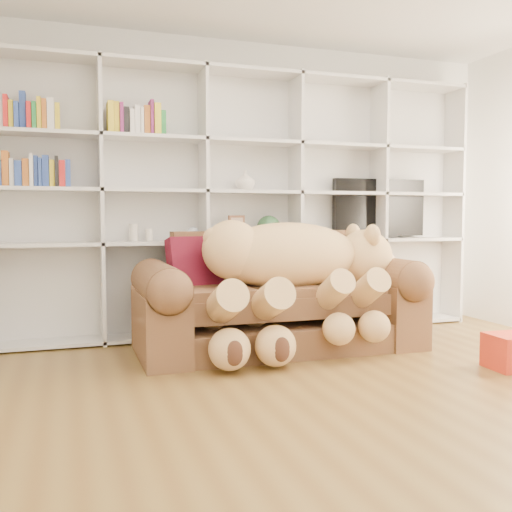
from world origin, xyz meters
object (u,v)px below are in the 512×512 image
object	(u,v)px
tv	(379,209)
gift_box	(511,352)
sofa	(278,304)
teddy_bear	(293,268)

from	to	relation	value
tv	gift_box	bearing A→B (deg)	-89.79
sofa	gift_box	size ratio (longest dim) A/B	7.35
teddy_bear	tv	world-z (taller)	tv
gift_box	tv	distance (m)	2.09
tv	sofa	bearing A→B (deg)	-152.65
teddy_bear	tv	bearing A→B (deg)	41.69
gift_box	teddy_bear	bearing A→B (deg)	143.93
teddy_bear	gift_box	world-z (taller)	teddy_bear
tv	teddy_bear	bearing A→B (deg)	-145.41
teddy_bear	tv	size ratio (longest dim) A/B	1.80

